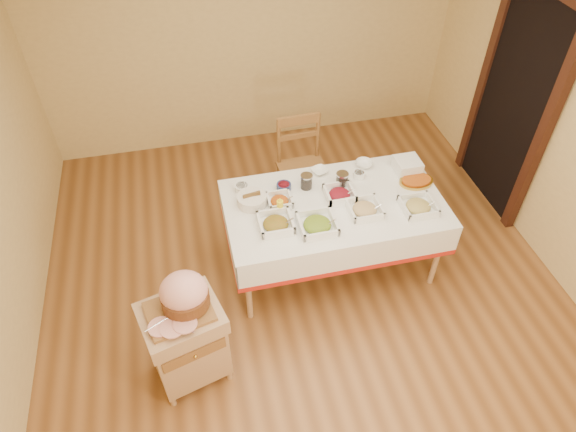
{
  "coord_description": "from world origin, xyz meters",
  "views": [
    {
      "loc": [
        -0.79,
        -2.69,
        3.63
      ],
      "look_at": [
        -0.12,
        0.2,
        0.79
      ],
      "focal_mm": 32.0,
      "sensor_mm": 36.0,
      "label": 1
    }
  ],
  "objects_px": {
    "plate_stack": "(407,166)",
    "mustard_bottle": "(280,206)",
    "preserve_jar_left": "(306,182)",
    "bread_basket": "(252,200)",
    "dining_chair": "(302,167)",
    "brass_platter": "(416,181)",
    "dining_table": "(333,217)",
    "preserve_jar_right": "(342,180)",
    "butcher_cart": "(186,340)",
    "ham_on_board": "(183,296)"
  },
  "relations": [
    {
      "from": "dining_chair",
      "to": "brass_platter",
      "type": "relative_size",
      "value": 3.36
    },
    {
      "from": "bread_basket",
      "to": "plate_stack",
      "type": "height_order",
      "value": "plate_stack"
    },
    {
      "from": "dining_chair",
      "to": "brass_platter",
      "type": "distance_m",
      "value": 1.13
    },
    {
      "from": "preserve_jar_left",
      "to": "plate_stack",
      "type": "xyz_separation_m",
      "value": [
        0.93,
        0.02,
        -0.0
      ]
    },
    {
      "from": "preserve_jar_left",
      "to": "brass_platter",
      "type": "relative_size",
      "value": 0.44
    },
    {
      "from": "preserve_jar_left",
      "to": "preserve_jar_right",
      "type": "distance_m",
      "value": 0.31
    },
    {
      "from": "preserve_jar_left",
      "to": "preserve_jar_right",
      "type": "height_order",
      "value": "preserve_jar_right"
    },
    {
      "from": "butcher_cart",
      "to": "plate_stack",
      "type": "relative_size",
      "value": 3.55
    },
    {
      "from": "dining_chair",
      "to": "preserve_jar_right",
      "type": "relative_size",
      "value": 7.46
    },
    {
      "from": "bread_basket",
      "to": "brass_platter",
      "type": "distance_m",
      "value": 1.44
    },
    {
      "from": "dining_table",
      "to": "bread_basket",
      "type": "distance_m",
      "value": 0.71
    },
    {
      "from": "dining_chair",
      "to": "preserve_jar_right",
      "type": "xyz_separation_m",
      "value": [
        0.19,
        -0.62,
        0.3
      ]
    },
    {
      "from": "preserve_jar_left",
      "to": "bread_basket",
      "type": "xyz_separation_m",
      "value": [
        -0.49,
        -0.1,
        -0.01
      ]
    },
    {
      "from": "ham_on_board",
      "to": "preserve_jar_left",
      "type": "relative_size",
      "value": 3.43
    },
    {
      "from": "preserve_jar_right",
      "to": "bread_basket",
      "type": "relative_size",
      "value": 0.55
    },
    {
      "from": "dining_table",
      "to": "butcher_cart",
      "type": "distance_m",
      "value": 1.58
    },
    {
      "from": "butcher_cart",
      "to": "bread_basket",
      "type": "bearing_deg",
      "value": 55.26
    },
    {
      "from": "butcher_cart",
      "to": "plate_stack",
      "type": "bearing_deg",
      "value": 27.56
    },
    {
      "from": "butcher_cart",
      "to": "bread_basket",
      "type": "relative_size",
      "value": 3.11
    },
    {
      "from": "ham_on_board",
      "to": "mustard_bottle",
      "type": "xyz_separation_m",
      "value": [
        0.83,
        0.77,
        -0.06
      ]
    },
    {
      "from": "dining_table",
      "to": "brass_platter",
      "type": "bearing_deg",
      "value": 6.65
    },
    {
      "from": "dining_chair",
      "to": "butcher_cart",
      "type": "bearing_deg",
      "value": -127.94
    },
    {
      "from": "preserve_jar_right",
      "to": "ham_on_board",
      "type": "bearing_deg",
      "value": -145.14
    },
    {
      "from": "butcher_cart",
      "to": "brass_platter",
      "type": "distance_m",
      "value": 2.32
    },
    {
      "from": "plate_stack",
      "to": "brass_platter",
      "type": "xyz_separation_m",
      "value": [
        0.02,
        -0.17,
        -0.04
      ]
    },
    {
      "from": "butcher_cart",
      "to": "preserve_jar_left",
      "type": "height_order",
      "value": "preserve_jar_left"
    },
    {
      "from": "butcher_cart",
      "to": "preserve_jar_right",
      "type": "bearing_deg",
      "value": 34.96
    },
    {
      "from": "dining_table",
      "to": "bread_basket",
      "type": "xyz_separation_m",
      "value": [
        -0.67,
        0.14,
        0.21
      ]
    },
    {
      "from": "dining_table",
      "to": "brass_platter",
      "type": "xyz_separation_m",
      "value": [
        0.77,
        0.09,
        0.18
      ]
    },
    {
      "from": "dining_chair",
      "to": "bread_basket",
      "type": "height_order",
      "value": "dining_chair"
    },
    {
      "from": "butcher_cart",
      "to": "ham_on_board",
      "type": "relative_size",
      "value": 1.67
    },
    {
      "from": "dining_chair",
      "to": "plate_stack",
      "type": "bearing_deg",
      "value": -34.17
    },
    {
      "from": "butcher_cart",
      "to": "plate_stack",
      "type": "xyz_separation_m",
      "value": [
        2.09,
        1.09,
        0.38
      ]
    },
    {
      "from": "ham_on_board",
      "to": "brass_platter",
      "type": "bearing_deg",
      "value": 23.16
    },
    {
      "from": "preserve_jar_right",
      "to": "plate_stack",
      "type": "distance_m",
      "value": 0.63
    },
    {
      "from": "plate_stack",
      "to": "mustard_bottle",
      "type": "bearing_deg",
      "value": -166.93
    },
    {
      "from": "preserve_jar_left",
      "to": "plate_stack",
      "type": "height_order",
      "value": "preserve_jar_left"
    },
    {
      "from": "dining_table",
      "to": "brass_platter",
      "type": "relative_size",
      "value": 6.03
    },
    {
      "from": "dining_table",
      "to": "preserve_jar_left",
      "type": "height_order",
      "value": "preserve_jar_left"
    },
    {
      "from": "dining_table",
      "to": "preserve_jar_right",
      "type": "distance_m",
      "value": 0.32
    },
    {
      "from": "ham_on_board",
      "to": "preserve_jar_right",
      "type": "distance_m",
      "value": 1.73
    },
    {
      "from": "preserve_jar_left",
      "to": "mustard_bottle",
      "type": "distance_m",
      "value": 0.39
    },
    {
      "from": "ham_on_board",
      "to": "brass_platter",
      "type": "distance_m",
      "value": 2.24
    },
    {
      "from": "butcher_cart",
      "to": "brass_platter",
      "type": "height_order",
      "value": "brass_platter"
    },
    {
      "from": "preserve_jar_left",
      "to": "mustard_bottle",
      "type": "bearing_deg",
      "value": -137.57
    },
    {
      "from": "butcher_cart",
      "to": "preserve_jar_left",
      "type": "relative_size",
      "value": 5.72
    },
    {
      "from": "ham_on_board",
      "to": "preserve_jar_right",
      "type": "xyz_separation_m",
      "value": [
        1.42,
        0.99,
        -0.07
      ]
    },
    {
      "from": "butcher_cart",
      "to": "dining_chair",
      "type": "height_order",
      "value": "dining_chair"
    },
    {
      "from": "mustard_bottle",
      "to": "bread_basket",
      "type": "bearing_deg",
      "value": 141.54
    },
    {
      "from": "brass_platter",
      "to": "dining_chair",
      "type": "bearing_deg",
      "value": 138.9
    }
  ]
}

